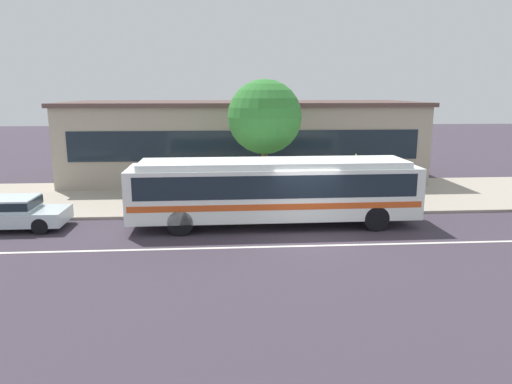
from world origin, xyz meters
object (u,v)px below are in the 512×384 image
at_px(pedestrian_waiting_near_sign, 217,186).
at_px(pedestrian_walking_along_curb, 240,185).
at_px(bus_stop_sign, 355,174).
at_px(transit_bus, 274,188).
at_px(pedestrian_standing_by_tree, 163,192).
at_px(street_tree_near_stop, 265,117).
at_px(sedan_behind_bus, 8,212).

bearing_deg(pedestrian_waiting_near_sign, pedestrian_walking_along_curb, 20.23).
bearing_deg(bus_stop_sign, transit_bus, -151.76).
bearing_deg(pedestrian_standing_by_tree, pedestrian_waiting_near_sign, 20.23).
bearing_deg(pedestrian_standing_by_tree, street_tree_near_stop, 22.07).
xyz_separation_m(pedestrian_waiting_near_sign, pedestrian_walking_along_curb, (1.08, 0.40, -0.05)).
bearing_deg(sedan_behind_bus, pedestrian_waiting_near_sign, 17.02).
height_order(pedestrian_walking_along_curb, street_tree_near_stop, street_tree_near_stop).
distance_m(pedestrian_waiting_near_sign, pedestrian_standing_by_tree, 2.49).
height_order(pedestrian_standing_by_tree, bus_stop_sign, bus_stop_sign).
bearing_deg(sedan_behind_bus, pedestrian_standing_by_tree, 15.73).
xyz_separation_m(transit_bus, pedestrian_waiting_near_sign, (-2.36, 2.71, -0.43)).
distance_m(transit_bus, pedestrian_walking_along_curb, 3.40).
distance_m(transit_bus, sedan_behind_bus, 10.67).
bearing_deg(transit_bus, pedestrian_standing_by_tree, 158.50).
relative_size(pedestrian_standing_by_tree, bus_stop_sign, 0.65).
bearing_deg(bus_stop_sign, pedestrian_standing_by_tree, -178.23).
height_order(transit_bus, pedestrian_waiting_near_sign, transit_bus).
height_order(pedestrian_waiting_near_sign, street_tree_near_stop, street_tree_near_stop).
relative_size(sedan_behind_bus, street_tree_near_stop, 0.74).
relative_size(transit_bus, bus_stop_sign, 4.66).
height_order(transit_bus, pedestrian_standing_by_tree, transit_bus).
distance_m(sedan_behind_bus, pedestrian_waiting_near_sign, 8.67).
distance_m(bus_stop_sign, street_tree_near_stop, 4.98).
relative_size(pedestrian_walking_along_curb, pedestrian_standing_by_tree, 1.03).
height_order(transit_bus, street_tree_near_stop, street_tree_near_stop).
xyz_separation_m(sedan_behind_bus, pedestrian_waiting_near_sign, (8.28, 2.54, 0.42)).
xyz_separation_m(pedestrian_walking_along_curb, bus_stop_sign, (5.22, -0.99, 0.63)).
distance_m(transit_bus, bus_stop_sign, 4.48).
xyz_separation_m(pedestrian_walking_along_curb, pedestrian_standing_by_tree, (-3.42, -1.26, -0.03)).
distance_m(pedestrian_walking_along_curb, pedestrian_standing_by_tree, 3.65).
relative_size(transit_bus, sedan_behind_bus, 2.67).
xyz_separation_m(sedan_behind_bus, street_tree_near_stop, (10.58, 3.55, 3.48)).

